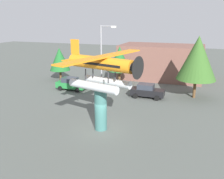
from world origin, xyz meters
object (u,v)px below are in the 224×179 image
display_pedestal (101,109)px  tree_center_back (197,58)px  floatplane_monument (101,69)px  storefront_building (161,62)px  tree_west (60,59)px  car_mid_black (147,91)px  streetlight_primary (103,60)px  car_near_green (71,84)px  tree_east (120,59)px

display_pedestal → tree_center_back: (7.63, 12.59, 3.11)m
floatplane_monument → storefront_building: floatplane_monument is taller
display_pedestal → tree_west: 20.18m
car_mid_black → streetlight_primary: bearing=-138.3°
streetlight_primary → car_near_green: bearing=148.8°
car_near_green → tree_west: tree_west is taller
streetlight_primary → tree_east: bearing=95.0°
tree_center_back → floatplane_monument: bearing=-120.7°
display_pedestal → floatplane_monument: bearing=-15.1°
tree_east → tree_center_back: tree_center_back is taller
car_mid_black → car_near_green: bearing=-179.5°
streetlight_primary → tree_east: size_ratio=1.55×
tree_west → tree_center_back: (20.89, -2.56, 1.65)m
display_pedestal → storefront_building: size_ratio=0.29×
display_pedestal → tree_east: bearing=101.8°
car_near_green → car_mid_black: (10.79, 0.09, 0.00)m
car_near_green → streetlight_primary: streetlight_primary is taller
car_near_green → tree_center_back: (16.41, 2.05, 4.19)m
display_pedestal → tree_center_back: tree_center_back is taller
car_near_green → car_mid_black: 10.79m
streetlight_primary → tree_center_back: 11.66m
floatplane_monument → car_mid_black: bearing=95.2°
car_near_green → car_mid_black: same height
floatplane_monument → streetlight_primary: size_ratio=1.15×
tree_center_back → car_near_green: bearing=-172.9°
streetlight_primary → display_pedestal: bearing=-70.0°
car_near_green → floatplane_monument: bearing=-49.9°
display_pedestal → car_near_green: (-8.79, 10.54, -1.08)m
floatplane_monument → car_near_green: size_ratio=2.46×
floatplane_monument → streetlight_primary: streetlight_primary is taller
display_pedestal → tree_west: (-13.26, 15.15, 1.46)m
tree_center_back → tree_east: bearing=166.5°
floatplane_monument → tree_center_back: floatplane_monument is taller
streetlight_primary → tree_west: size_ratio=1.72×
display_pedestal → car_near_green: display_pedestal is taller
storefront_building → tree_west: storefront_building is taller
tree_west → display_pedestal: bearing=-48.8°
storefront_building → tree_east: tree_east is taller
floatplane_monument → car_near_green: (-8.91, 10.58, -4.70)m
floatplane_monument → tree_west: bearing=146.5°
car_near_green → tree_east: tree_east is taller
car_near_green → tree_east: 7.91m
car_mid_black → storefront_building: size_ratio=0.32×
display_pedestal → car_mid_black: bearing=79.4°
display_pedestal → streetlight_primary: size_ratio=0.44×
floatplane_monument → tree_east: bearing=117.3°
tree_west → tree_center_back: 21.11m
car_near_green → streetlight_primary: size_ratio=0.47×
car_mid_black → tree_east: tree_east is taller
floatplane_monument → tree_center_back: size_ratio=1.33×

